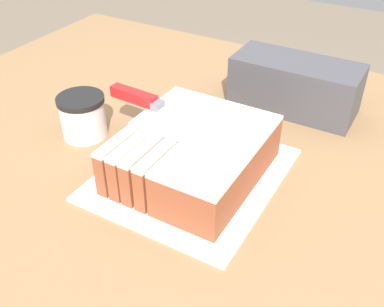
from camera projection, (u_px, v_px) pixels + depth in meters
countertop at (189, 289)px, 1.17m from camera, size 1.40×1.10×0.89m
cake_board at (192, 174)px, 0.83m from camera, size 0.31×0.34×0.01m
cake at (194, 153)px, 0.81m from camera, size 0.24×0.27×0.09m
knife at (148, 102)px, 0.86m from camera, size 0.30×0.04×0.02m
coffee_cup at (83, 116)px, 0.92m from camera, size 0.10×0.10×0.09m
storage_box at (295, 85)px, 1.01m from camera, size 0.28×0.12×0.12m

